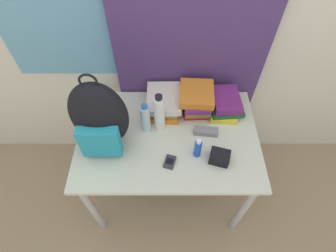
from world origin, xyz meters
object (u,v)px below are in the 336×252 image
(sports_bottle, at_px, (159,113))
(sunglasses_case, at_px, (206,131))
(sunscreen_bottle, at_px, (198,148))
(book_stack_center, at_px, (196,99))
(backpack, at_px, (100,118))
(book_stack_right, at_px, (225,103))
(book_stack_left, at_px, (164,102))
(camera_pouch, at_px, (220,157))
(water_bottle, at_px, (146,118))
(cell_phone, at_px, (170,162))

(sports_bottle, relative_size, sunglasses_case, 1.86)
(sunscreen_bottle, bearing_deg, book_stack_center, 87.97)
(backpack, bearing_deg, book_stack_right, 20.28)
(book_stack_left, bearing_deg, sunscreen_bottle, -61.10)
(book_stack_center, height_order, camera_pouch, book_stack_center)
(book_stack_right, bearing_deg, water_bottle, -161.38)
(cell_phone, bearing_deg, book_stack_right, 48.96)
(book_stack_center, distance_m, book_stack_right, 0.19)
(book_stack_right, distance_m, sunglasses_case, 0.25)
(backpack, xyz_separation_m, water_bottle, (0.24, 0.10, -0.13))
(cell_phone, relative_size, camera_pouch, 0.74)
(sports_bottle, height_order, camera_pouch, sports_bottle)
(book_stack_center, relative_size, book_stack_right, 0.93)
(cell_phone, bearing_deg, camera_pouch, 3.46)
(book_stack_left, bearing_deg, cell_phone, -84.60)
(sports_bottle, xyz_separation_m, cell_phone, (0.06, -0.26, -0.13))
(sports_bottle, height_order, cell_phone, sports_bottle)
(backpack, bearing_deg, sunscreen_bottle, -9.14)
(backpack, distance_m, sunscreen_bottle, 0.57)
(book_stack_left, distance_m, book_stack_center, 0.22)
(water_bottle, relative_size, camera_pouch, 1.68)
(backpack, bearing_deg, book_stack_center, 26.64)
(backpack, distance_m, book_stack_center, 0.64)
(backpack, height_order, book_stack_right, backpack)
(book_stack_left, xyz_separation_m, cell_phone, (0.04, -0.42, -0.05))
(cell_phone, xyz_separation_m, sunglasses_case, (0.23, 0.21, 0.01))
(book_stack_left, bearing_deg, camera_pouch, -50.84)
(water_bottle, xyz_separation_m, sunscreen_bottle, (0.31, -0.19, -0.04))
(book_stack_left, xyz_separation_m, sunscreen_bottle, (0.20, -0.36, 0.01))
(sports_bottle, bearing_deg, cell_phone, -76.46)
(book_stack_left, distance_m, sunscreen_bottle, 0.41)
(book_stack_left, relative_size, sports_bottle, 0.99)
(book_stack_left, distance_m, water_bottle, 0.21)
(book_stack_center, relative_size, sports_bottle, 0.94)
(backpack, relative_size, water_bottle, 2.44)
(cell_phone, height_order, sunglasses_case, sunglasses_case)
(cell_phone, bearing_deg, water_bottle, 120.66)
(sunglasses_case, bearing_deg, camera_pouch, -72.53)
(book_stack_center, distance_m, sunscreen_bottle, 0.37)
(sports_bottle, relative_size, camera_pouch, 2.18)
(water_bottle, bearing_deg, cell_phone, -59.34)
(backpack, xyz_separation_m, sunscreen_bottle, (0.54, -0.09, -0.16))
(sunscreen_bottle, distance_m, camera_pouch, 0.14)
(sports_bottle, bearing_deg, book_stack_left, 82.07)
(book_stack_left, xyz_separation_m, book_stack_right, (0.41, 0.00, -0.00))
(book_stack_left, height_order, sports_bottle, sports_bottle)
(book_stack_center, distance_m, water_bottle, 0.37)
(book_stack_right, bearing_deg, sports_bottle, -159.20)
(book_stack_left, bearing_deg, book_stack_right, 0.16)
(backpack, relative_size, book_stack_center, 2.00)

